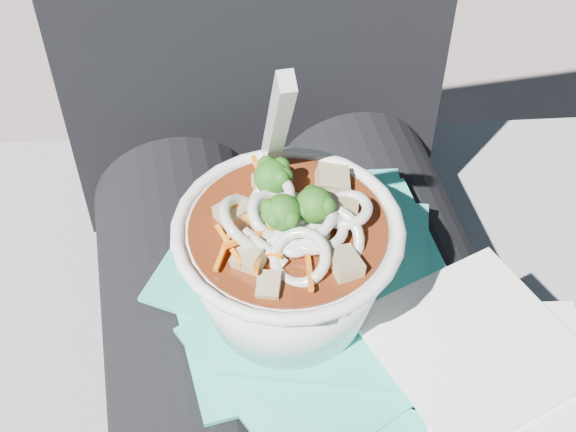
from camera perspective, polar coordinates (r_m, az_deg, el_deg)
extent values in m
cube|color=gray|center=(0.97, -0.45, -13.41)|extent=(1.06, 0.63, 0.42)
cylinder|color=black|center=(0.64, -5.56, -13.37)|extent=(0.16, 0.48, 0.16)
cylinder|color=black|center=(0.66, 9.42, -10.64)|extent=(0.16, 0.48, 0.16)
cube|color=#2CBAA6|center=(0.58, -2.29, -8.22)|extent=(0.11, 0.13, 0.00)
cube|color=#2CBAA6|center=(0.62, -2.60, -2.65)|extent=(0.18, 0.19, 0.00)
cube|color=#2CBAA6|center=(0.56, 1.78, -9.64)|extent=(0.19, 0.19, 0.00)
cube|color=#2CBAA6|center=(0.63, 3.75, -0.68)|extent=(0.13, 0.14, 0.00)
cube|color=#2CBAA6|center=(0.60, 3.24, -3.66)|extent=(0.17, 0.16, 0.00)
cube|color=#2CBAA6|center=(0.59, 3.13, -4.70)|extent=(0.19, 0.21, 0.00)
cube|color=white|center=(0.56, 15.41, -11.05)|extent=(0.14, 0.14, 0.00)
cube|color=white|center=(0.57, 13.12, -8.87)|extent=(0.16, 0.16, 0.00)
torus|color=white|center=(0.51, 0.00, -0.91)|extent=(0.15, 0.15, 0.01)
cylinder|color=#4E1D0B|center=(0.52, 0.00, -1.13)|extent=(0.13, 0.13, 0.01)
torus|color=silver|center=(0.51, 4.23, 0.45)|extent=(0.05, 0.05, 0.01)
torus|color=silver|center=(0.50, 2.72, -1.82)|extent=(0.05, 0.06, 0.04)
torus|color=silver|center=(0.51, -1.31, 0.91)|extent=(0.05, 0.06, 0.04)
torus|color=silver|center=(0.50, 1.84, -0.89)|extent=(0.04, 0.04, 0.01)
torus|color=silver|center=(0.51, -2.72, -0.55)|extent=(0.06, 0.06, 0.04)
torus|color=silver|center=(0.51, -0.02, -0.35)|extent=(0.06, 0.06, 0.02)
torus|color=silver|center=(0.51, 1.32, -0.64)|extent=(0.06, 0.06, 0.04)
torus|color=silver|center=(0.52, 0.38, 0.29)|extent=(0.05, 0.05, 0.02)
torus|color=silver|center=(0.51, 1.03, -1.18)|extent=(0.05, 0.04, 0.03)
torus|color=silver|center=(0.49, 0.87, -2.97)|extent=(0.05, 0.05, 0.03)
torus|color=silver|center=(0.51, -1.05, 0.00)|extent=(0.04, 0.04, 0.03)
torus|color=silver|center=(0.51, 0.52, -0.78)|extent=(0.05, 0.05, 0.03)
cylinder|color=silver|center=(0.51, -1.19, 0.23)|extent=(0.03, 0.01, 0.02)
cylinder|color=silver|center=(0.52, 0.33, 1.02)|extent=(0.01, 0.03, 0.02)
cylinder|color=silver|center=(0.51, 4.23, -0.22)|extent=(0.03, 0.02, 0.02)
cylinder|color=silver|center=(0.50, -0.33, -1.24)|extent=(0.03, 0.02, 0.02)
cylinder|color=silver|center=(0.52, 2.68, 0.48)|extent=(0.01, 0.03, 0.01)
cylinder|color=silver|center=(0.49, -1.69, -2.27)|extent=(0.03, 0.03, 0.02)
cylinder|color=olive|center=(0.51, 1.85, -0.13)|extent=(0.01, 0.01, 0.01)
sphere|color=#175112|center=(0.50, 1.89, 0.80)|extent=(0.02, 0.02, 0.02)
sphere|color=#175112|center=(0.51, 2.06, 1.44)|extent=(0.01, 0.01, 0.01)
sphere|color=#175112|center=(0.50, 1.14, 0.44)|extent=(0.01, 0.01, 0.01)
sphere|color=#175112|center=(0.50, 2.73, 0.74)|extent=(0.01, 0.01, 0.01)
sphere|color=#175112|center=(0.51, 1.70, 1.57)|extent=(0.01, 0.01, 0.01)
cylinder|color=olive|center=(0.53, -1.13, 1.87)|extent=(0.01, 0.01, 0.01)
sphere|color=#175112|center=(0.52, -1.15, 2.80)|extent=(0.02, 0.02, 0.02)
sphere|color=#175112|center=(0.52, -1.52, 3.67)|extent=(0.01, 0.01, 0.01)
sphere|color=#175112|center=(0.51, -0.54, 2.71)|extent=(0.01, 0.01, 0.01)
sphere|color=#175112|center=(0.52, -0.51, 3.57)|extent=(0.01, 0.01, 0.01)
sphere|color=#175112|center=(0.52, -0.31, 2.87)|extent=(0.01, 0.01, 0.01)
cylinder|color=olive|center=(0.51, -0.38, -0.68)|extent=(0.01, 0.01, 0.01)
sphere|color=#175112|center=(0.50, -0.38, 0.25)|extent=(0.02, 0.02, 0.02)
sphere|color=#175112|center=(0.49, -1.31, 0.57)|extent=(0.01, 0.01, 0.01)
sphere|color=#175112|center=(0.49, -0.95, -0.16)|extent=(0.01, 0.01, 0.01)
sphere|color=#175112|center=(0.49, -1.24, 0.09)|extent=(0.01, 0.01, 0.01)
sphere|color=#175112|center=(0.49, 0.16, -0.17)|extent=(0.01, 0.01, 0.01)
cube|color=orange|center=(0.49, 1.47, -3.54)|extent=(0.01, 0.04, 0.01)
cube|color=orange|center=(0.49, -1.99, -2.60)|extent=(0.02, 0.04, 0.01)
cube|color=orange|center=(0.51, -3.07, -0.07)|extent=(0.02, 0.03, 0.01)
cube|color=orange|center=(0.53, -1.54, 2.22)|extent=(0.01, 0.05, 0.01)
cube|color=orange|center=(0.49, -4.20, -2.06)|extent=(0.01, 0.04, 0.00)
cube|color=orange|center=(0.49, -2.44, -1.36)|extent=(0.04, 0.02, 0.01)
cube|color=orange|center=(0.50, -2.72, -2.50)|extent=(0.04, 0.03, 0.01)
cube|color=orange|center=(0.50, -4.32, -1.73)|extent=(0.02, 0.04, 0.01)
cube|color=orange|center=(0.53, 4.40, 1.13)|extent=(0.04, 0.01, 0.01)
cube|color=#988056|center=(0.52, 3.53, 0.85)|extent=(0.02, 0.02, 0.02)
cube|color=#988056|center=(0.54, 3.17, 2.50)|extent=(0.03, 0.03, 0.02)
cube|color=#988056|center=(0.53, -1.18, 2.37)|extent=(0.03, 0.03, 0.01)
cube|color=#988056|center=(0.52, -3.75, 0.16)|extent=(0.03, 0.03, 0.02)
cube|color=#988056|center=(0.49, -2.87, -3.17)|extent=(0.02, 0.02, 0.02)
cube|color=#988056|center=(0.48, -1.37, -5.06)|extent=(0.02, 0.02, 0.01)
cube|color=#988056|center=(0.49, 4.04, -3.51)|extent=(0.02, 0.03, 0.02)
ellipsoid|color=silver|center=(0.50, 0.27, -1.27)|extent=(0.03, 0.04, 0.01)
cube|color=silver|center=(0.50, -0.78, 6.42)|extent=(0.01, 0.07, 0.12)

